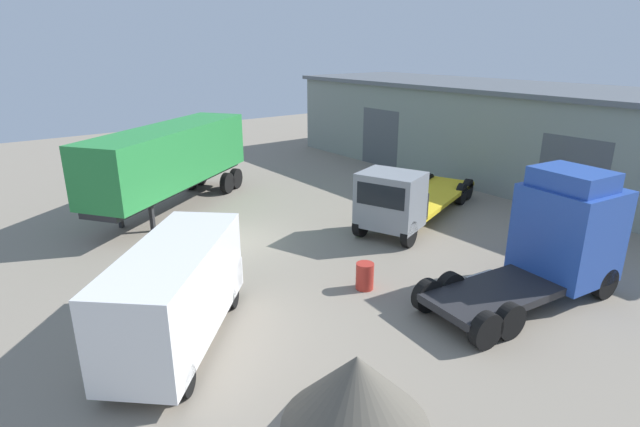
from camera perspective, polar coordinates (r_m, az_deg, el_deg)
The scene contains 8 objects.
ground_plane at distance 20.26m, azimuth -10.06°, elevation -3.28°, with size 60.00×60.00×0.00m, color gray.
warehouse_building at distance 31.70m, azimuth 20.30°, elevation 8.85°, with size 28.94×8.63×5.31m.
tractor_unit_blue at distance 17.02m, azimuth 25.43°, elevation -2.47°, with size 3.19×6.62×3.98m.
container_trailer_green at distance 24.33m, azimuth -16.65°, elevation 6.15°, with size 7.90×9.71×3.94m.
delivery_van_white at distance 13.57m, azimuth -15.95°, elevation -8.43°, with size 5.54×5.32×2.72m.
flatbed_truck_grey at distance 21.45m, azimuth 9.63°, elevation 1.67°, with size 5.23×8.92×2.73m.
gravel_pile at distance 10.79m, azimuth 4.14°, elevation -19.56°, with size 3.13×3.13×1.65m.
oil_drum at distance 16.23m, azimuth 5.14°, elevation -7.13°, with size 0.58×0.58×0.88m.
Camera 1 is at (16.86, -8.34, 7.51)m, focal length 28.00 mm.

